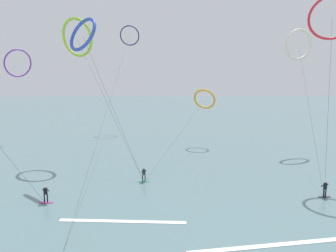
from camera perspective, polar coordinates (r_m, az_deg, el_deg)
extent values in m
cube|color=slate|center=(118.64, -1.44, 2.97)|extent=(400.00, 200.00, 0.08)
ellipsoid|color=#199351|center=(36.08, -4.52, -10.29)|extent=(1.40, 0.40, 0.06)
cylinder|color=#1E2823|center=(35.91, -4.74, -9.66)|extent=(0.12, 0.12, 0.80)
cylinder|color=#1E2823|center=(35.98, -4.31, -9.62)|extent=(0.12, 0.12, 0.80)
cube|color=#1E2823|center=(35.73, -4.54, -8.56)|extent=(0.37, 0.29, 0.62)
sphere|color=tan|center=(35.61, -4.55, -7.92)|extent=(0.22, 0.22, 0.22)
cylinder|color=#1E2823|center=(35.77, -4.88, -8.46)|extent=(0.24, 0.50, 0.39)
cylinder|color=#1E2823|center=(35.89, -4.19, -8.40)|extent=(0.24, 0.50, 0.39)
ellipsoid|color=#CC288E|center=(32.43, -21.81, -13.14)|extent=(1.40, 0.40, 0.06)
cylinder|color=black|center=(32.33, -22.10, -12.41)|extent=(0.12, 0.12, 0.80)
cylinder|color=black|center=(32.24, -21.62, -12.44)|extent=(0.12, 0.12, 0.80)
cube|color=black|center=(32.04, -21.93, -11.24)|extent=(0.32, 0.20, 0.62)
sphere|color=tan|center=(31.90, -21.97, -10.53)|extent=(0.22, 0.22, 0.22)
cylinder|color=black|center=(32.20, -22.24, -11.06)|extent=(0.09, 0.50, 0.39)
cylinder|color=black|center=(32.06, -21.48, -11.11)|extent=(0.09, 0.50, 0.39)
ellipsoid|color=black|center=(35.28, 27.18, -11.70)|extent=(1.40, 0.40, 0.06)
cylinder|color=black|center=(35.04, 27.08, -11.09)|extent=(0.12, 0.12, 0.80)
cylinder|color=black|center=(35.25, 27.38, -11.00)|extent=(0.12, 0.12, 0.80)
cube|color=black|center=(34.92, 27.31, -9.94)|extent=(0.37, 0.30, 0.62)
sphere|color=tan|center=(34.80, 27.36, -9.28)|extent=(0.22, 0.22, 0.22)
cylinder|color=black|center=(34.85, 26.98, -9.87)|extent=(0.26, 0.50, 0.39)
cylinder|color=black|center=(35.17, 27.46, -9.74)|extent=(0.26, 0.50, 0.39)
torus|color=orange|center=(54.64, 6.84, 5.01)|extent=(4.48, 3.62, 3.70)
cylinder|color=#3F3F3F|center=(44.79, 2.36, -1.24)|extent=(10.00, 19.81, 8.24)
torus|color=#8CC62D|center=(47.32, -16.64, 15.57)|extent=(5.64, 4.23, 5.51)
cylinder|color=#3F3F3F|center=(40.45, -11.33, 4.22)|extent=(9.89, 11.46, 17.61)
torus|color=navy|center=(73.99, -7.19, 16.42)|extent=(4.78, 2.26, 4.47)
cylinder|color=#3F3F3F|center=(46.75, -10.01, 7.39)|extent=(0.25, 53.47, 21.77)
torus|color=#2647B7|center=(38.78, -15.65, 16.17)|extent=(4.80, 4.64, 4.19)
cylinder|color=#3F3F3F|center=(36.28, -10.21, 3.20)|extent=(7.17, 3.35, 16.90)
torus|color=purple|center=(64.14, -26.24, 10.48)|extent=(4.35, 4.85, 5.19)
torus|color=silver|center=(56.15, 23.25, 13.82)|extent=(5.18, 2.10, 5.13)
cylinder|color=#3F3F3F|center=(44.64, 24.76, 3.81)|extent=(6.54, 22.05, 17.32)
torus|color=red|center=(41.23, 28.36, 17.41)|extent=(5.75, 4.39, 4.83)
cylinder|color=#3F3F3F|center=(37.05, 27.80, 3.81)|extent=(3.17, 6.71, 18.65)
cube|color=white|center=(25.77, 24.20, -19.28)|extent=(17.52, 2.75, 0.12)
cube|color=white|center=(26.95, -8.51, -17.29)|extent=(10.67, 1.38, 0.12)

